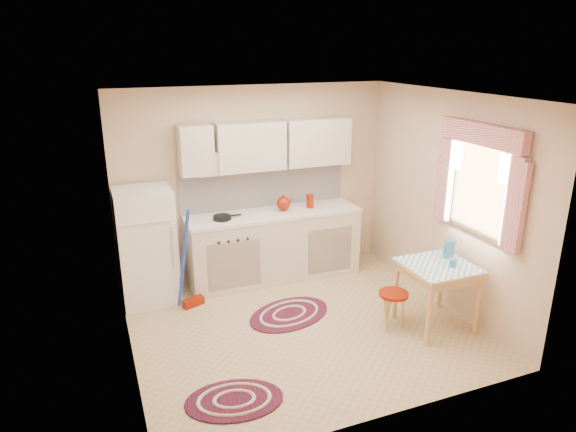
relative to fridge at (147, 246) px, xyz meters
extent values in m
plane|color=tan|center=(1.47, -1.25, -0.70)|extent=(3.60, 3.60, 0.00)
cube|color=silver|center=(1.47, -1.25, 1.80)|extent=(3.60, 3.20, 0.04)
cube|color=tan|center=(1.47, 0.35, 0.55)|extent=(3.60, 0.04, 2.50)
cube|color=tan|center=(1.47, -2.85, 0.55)|extent=(3.60, 0.04, 2.50)
cube|color=tan|center=(-0.33, -1.25, 0.55)|extent=(0.04, 3.20, 2.50)
cube|color=tan|center=(3.27, -1.25, 0.55)|extent=(0.04, 3.20, 2.50)
cube|color=white|center=(1.59, 0.34, 0.50)|extent=(2.25, 0.03, 0.55)
cube|color=beige|center=(1.59, 0.19, 1.07)|extent=(2.25, 0.33, 0.60)
cube|color=white|center=(3.25, -1.80, 0.85)|extent=(0.04, 0.85, 0.95)
cube|color=white|center=(0.00, 0.00, 0.00)|extent=(0.65, 0.60, 1.40)
cube|color=beige|center=(1.62, 0.05, -0.26)|extent=(2.25, 0.60, 0.88)
cube|color=silver|center=(1.62, 0.05, 0.20)|extent=(2.27, 0.62, 0.04)
cylinder|color=black|center=(0.93, 0.00, 0.24)|extent=(0.25, 0.25, 0.05)
cylinder|color=maroon|center=(2.13, 0.05, 0.30)|extent=(0.12, 0.12, 0.16)
cube|color=#DFB26F|center=(2.84, -1.76, -0.34)|extent=(0.72, 0.72, 0.72)
cylinder|color=maroon|center=(2.38, -1.63, -0.49)|extent=(0.38, 0.38, 0.42)
cylinder|color=teal|center=(2.94, -1.86, 0.07)|extent=(0.09, 0.09, 0.10)
camera|label=1|loc=(-0.52, -5.86, 2.26)|focal=32.00mm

